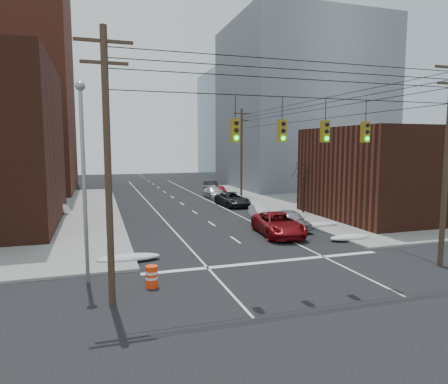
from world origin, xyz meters
TOP-DOWN VIEW (x-y plane):
  - ground at (0.00, 0.00)m, footprint 160.00×160.00m
  - sidewalk_ne at (27.00, 27.00)m, footprint 40.00×40.00m
  - building_brick_far at (-26.00, 74.00)m, footprint 22.00×18.00m
  - building_office at (22.00, 44.00)m, footprint 22.00×20.00m
  - building_glass at (24.00, 70.00)m, footprint 20.00×18.00m
  - building_storefront at (18.00, 16.00)m, footprint 16.00×12.00m
  - utility_pole_left at (-8.50, 3.00)m, footprint 2.20×0.28m
  - utility_pole_right at (8.50, 3.00)m, footprint 2.20×0.28m
  - utility_pole_far at (8.50, 34.00)m, footprint 2.20×0.28m
  - traffic_signals at (0.10, 2.97)m, footprint 17.00×0.42m
  - street_light at (-9.50, 6.00)m, footprint 0.44×0.44m
  - bare_tree at (9.59, 20.00)m, footprint 2.09×2.20m
  - snow_nw at (-7.40, 9.00)m, footprint 3.50×1.08m
  - snow_ne at (7.40, 9.50)m, footprint 3.00×1.08m
  - snow_east_far at (7.40, 14.00)m, footprint 4.00×1.08m
  - red_pickup at (3.42, 12.45)m, footprint 3.28×6.08m
  - parked_car_a at (5.20, 13.95)m, footprint 1.80×4.43m
  - parked_car_b at (4.80, 18.95)m, footprint 1.67×3.82m
  - parked_car_c at (4.80, 26.66)m, footprint 2.82×5.47m
  - parked_car_d at (4.80, 33.61)m, footprint 2.15×4.87m
  - parked_car_e at (6.40, 36.33)m, footprint 1.85×3.77m
  - parked_car_f at (6.40, 40.74)m, footprint 1.96×4.60m
  - lot_car_a at (-13.77, 25.37)m, footprint 4.78×3.21m
  - lot_car_b at (-15.52, 27.26)m, footprint 5.10×3.86m
  - construction_barrel at (-6.70, 4.49)m, footprint 0.74×0.74m

SIDE VIEW (x-z plane):
  - ground at x=0.00m, z-range 0.00..0.00m
  - sidewalk_ne at x=27.00m, z-range 0.00..0.15m
  - snow_nw at x=-7.40m, z-range 0.00..0.42m
  - snow_ne at x=7.40m, z-range 0.00..0.42m
  - snow_east_far at x=7.40m, z-range 0.00..0.42m
  - construction_barrel at x=-6.70m, z-range 0.01..1.02m
  - parked_car_b at x=4.80m, z-range 0.00..1.22m
  - parked_car_e at x=6.40m, z-range 0.00..1.24m
  - parked_car_d at x=4.80m, z-range 0.00..1.39m
  - parked_car_c at x=4.80m, z-range 0.00..1.48m
  - parked_car_f at x=6.40m, z-range 0.00..1.48m
  - parked_car_a at x=5.20m, z-range 0.00..1.50m
  - lot_car_b at x=-15.52m, z-range 0.15..1.44m
  - red_pickup at x=3.42m, z-range 0.00..1.62m
  - lot_car_a at x=-13.77m, z-range 0.15..1.64m
  - bare_tree at x=9.59m, z-range -0.15..4.79m
  - building_storefront at x=18.00m, z-range 0.00..8.00m
  - street_light at x=-9.50m, z-range 0.88..10.20m
  - utility_pole_left at x=-8.50m, z-range 0.28..11.28m
  - utility_pole_right at x=8.50m, z-range 0.28..11.28m
  - utility_pole_far at x=8.50m, z-range 0.28..11.28m
  - building_brick_far at x=-26.00m, z-range 0.00..12.00m
  - traffic_signals at x=0.10m, z-range 6.16..8.18m
  - building_glass at x=24.00m, z-range 0.00..22.00m
  - building_office at x=22.00m, z-range 0.00..25.00m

